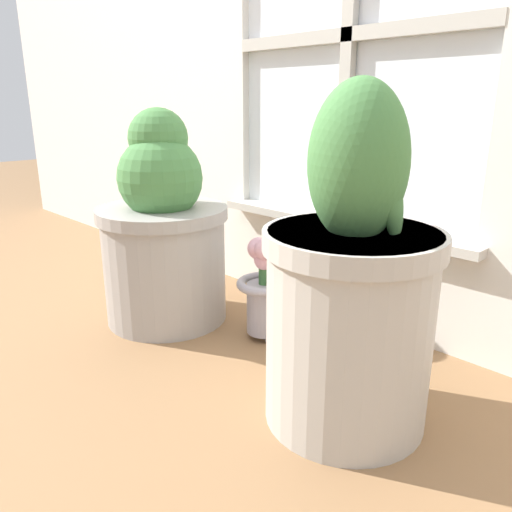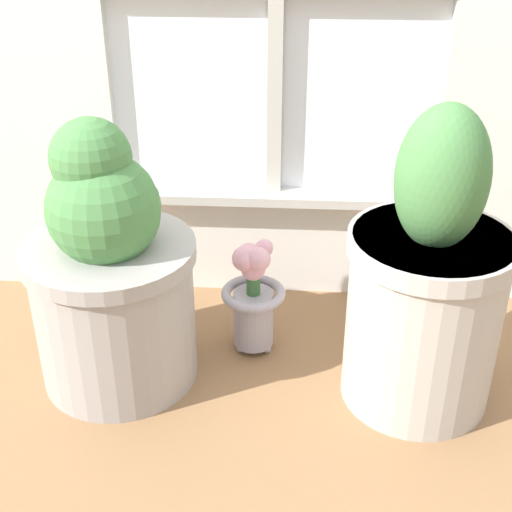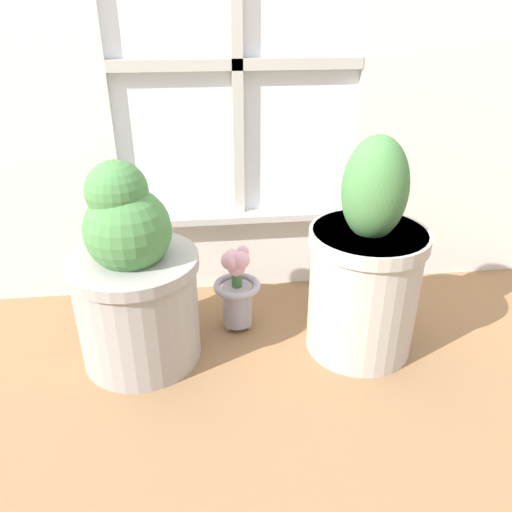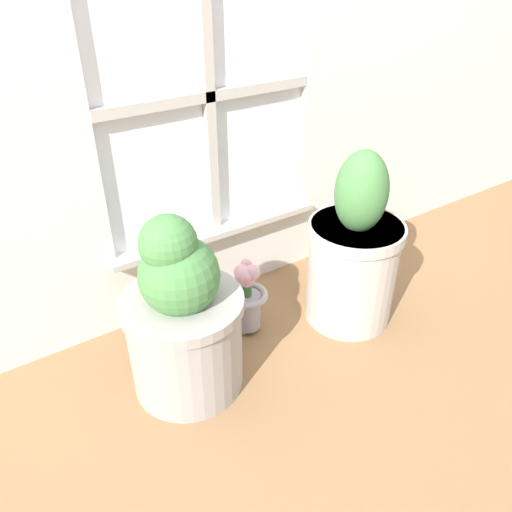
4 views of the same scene
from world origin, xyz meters
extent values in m
plane|color=olive|center=(0.00, 0.00, 0.00)|extent=(10.00, 10.00, 0.00)
cube|color=silver|center=(0.00, 0.56, 0.15)|extent=(0.80, 0.05, 0.30)
cube|color=white|center=(0.00, 0.57, 0.79)|extent=(0.80, 0.02, 0.99)
cube|color=#BCB7AD|center=(0.00, 0.54, 0.79)|extent=(0.04, 0.02, 0.99)
cube|color=#BCB7AD|center=(0.00, 0.54, 0.79)|extent=(0.80, 0.02, 0.04)
cube|color=#BCB7AD|center=(0.00, 0.51, 0.29)|extent=(0.86, 0.06, 0.02)
cylinder|color=#9E9993|center=(-0.33, 0.15, 0.17)|extent=(0.35, 0.35, 0.34)
cylinder|color=#9E9993|center=(-0.33, 0.15, 0.32)|extent=(0.37, 0.37, 0.03)
cylinder|color=#38281E|center=(-0.33, 0.15, 0.33)|extent=(0.32, 0.32, 0.01)
sphere|color=#477F42|center=(-0.33, 0.15, 0.42)|extent=(0.24, 0.24, 0.24)
sphere|color=#477F42|center=(-0.35, 0.17, 0.53)|extent=(0.17, 0.17, 0.17)
ellipsoid|color=#477F42|center=(-0.27, 0.19, 0.41)|extent=(0.08, 0.11, 0.17)
cylinder|color=#B7B2A8|center=(0.33, 0.13, 0.20)|extent=(0.32, 0.32, 0.40)
cylinder|color=#B7B2A8|center=(0.33, 0.13, 0.38)|extent=(0.34, 0.34, 0.04)
cylinder|color=#38281E|center=(0.33, 0.13, 0.39)|extent=(0.30, 0.30, 0.01)
ellipsoid|color=#477F42|center=(0.33, 0.13, 0.52)|extent=(0.18, 0.18, 0.29)
ellipsoid|color=#477F42|center=(0.40, 0.14, 0.47)|extent=(0.05, 0.14, 0.19)
sphere|color=#99939E|center=(-0.03, 0.30, 0.01)|extent=(0.02, 0.02, 0.02)
sphere|color=#99939E|center=(-0.07, 0.25, 0.01)|extent=(0.02, 0.02, 0.02)
sphere|color=#99939E|center=(0.00, 0.25, 0.01)|extent=(0.02, 0.02, 0.02)
cylinder|color=#99939E|center=(-0.03, 0.27, 0.09)|extent=(0.10, 0.10, 0.14)
torus|color=#99939E|center=(-0.03, 0.27, 0.16)|extent=(0.15, 0.15, 0.02)
cylinder|color=#386633|center=(-0.03, 0.27, 0.20)|extent=(0.03, 0.03, 0.08)
sphere|color=#DB9EAD|center=(-0.03, 0.27, 0.23)|extent=(0.06, 0.06, 0.06)
sphere|color=#DB9EAD|center=(-0.01, 0.31, 0.26)|extent=(0.04, 0.04, 0.04)
sphere|color=#DB9EAD|center=(-0.05, 0.28, 0.25)|extent=(0.05, 0.05, 0.05)
sphere|color=#DB9EAD|center=(-0.05, 0.26, 0.25)|extent=(0.06, 0.06, 0.06)
sphere|color=#DB9EAD|center=(-0.05, 0.25, 0.26)|extent=(0.04, 0.04, 0.04)
sphere|color=#DB9EAD|center=(-0.02, 0.25, 0.26)|extent=(0.06, 0.06, 0.06)
camera|label=1|loc=(0.85, -0.63, 0.63)|focal=35.00mm
camera|label=2|loc=(0.06, -1.14, 1.06)|focal=50.00mm
camera|label=3|loc=(-0.13, -1.10, 0.99)|focal=35.00mm
camera|label=4|loc=(-0.80, -0.95, 1.24)|focal=35.00mm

